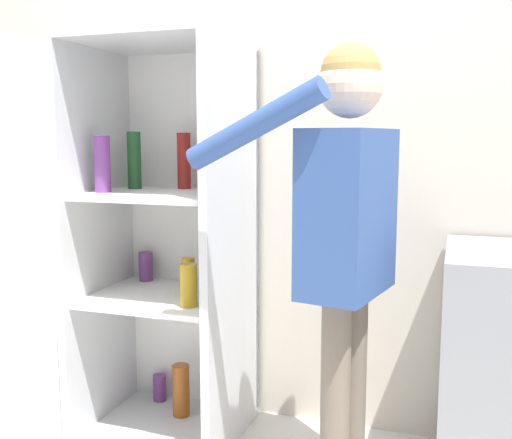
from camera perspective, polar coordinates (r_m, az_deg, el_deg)
name	(u,v)px	position (r m, az deg, el deg)	size (l,w,h in m)	color
wall_back	(250,145)	(2.78, -0.61, 7.11)	(7.00, 0.06, 2.55)	beige
refrigerator	(131,246)	(2.58, -11.80, -2.47)	(0.81, 1.26, 1.72)	silver
person	(345,219)	(2.04, 8.49, 0.08)	(0.68, 0.51, 1.62)	#726656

